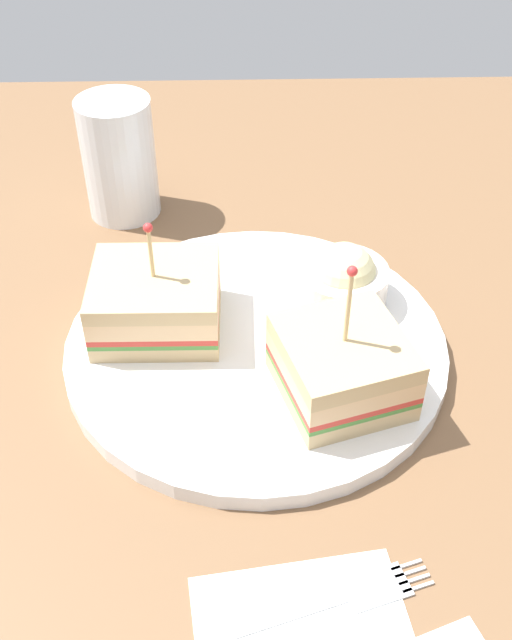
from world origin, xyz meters
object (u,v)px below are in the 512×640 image
at_px(plate, 256,346).
at_px(drink_glass, 120,164).
at_px(sandwich_half_front, 156,301).
at_px(sandwich_half_back, 342,366).
at_px(fork, 356,594).
at_px(coleslaw_bowl, 343,280).

height_order(plate, drink_glass, drink_glass).
relative_size(plate, sandwich_half_front, 3.02).
relative_size(sandwich_half_back, fork, 0.94).
xyz_separation_m(coleslaw_bowl, drink_glass, (0.19, -0.16, 0.02)).
bearing_deg(coleslaw_bowl, plate, 33.07).
distance_m(sandwich_half_front, drink_glass, 0.19).
relative_size(coleslaw_bowl, fork, 0.61).
height_order(coleslaw_bowl, fork, coleslaw_bowl).
distance_m(sandwich_half_back, drink_glass, 0.32).
bearing_deg(coleslaw_bowl, drink_glass, -39.66).
bearing_deg(drink_glass, sandwich_half_front, 103.98).
distance_m(plate, coleslaw_bowl, 0.09).
height_order(plate, coleslaw_bowl, coleslaw_bowl).
xyz_separation_m(sandwich_half_front, sandwich_half_back, (-0.13, 0.07, 0.00)).
bearing_deg(fork, coleslaw_bowl, -94.12).
height_order(plate, fork, plate).
bearing_deg(fork, drink_glass, -66.93).
distance_m(sandwich_half_front, coleslaw_bowl, 0.15).
distance_m(drink_glass, fork, 0.44).
bearing_deg(plate, coleslaw_bowl, -146.93).
relative_size(sandwich_half_front, coleslaw_bowl, 1.33).
bearing_deg(sandwich_half_back, drink_glass, -55.37).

